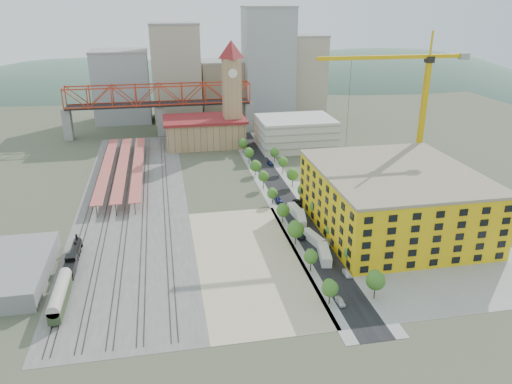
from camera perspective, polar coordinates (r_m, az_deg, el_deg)
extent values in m
plane|color=#474C38|center=(163.60, -1.34, -2.36)|extent=(400.00, 400.00, 0.00)
cube|color=#605E59|center=(178.23, -13.79, -0.93)|extent=(36.00, 165.00, 0.06)
cube|color=tan|center=(135.20, -0.77, -7.80)|extent=(28.00, 67.00, 0.06)
cube|color=black|center=(180.15, 2.88, -0.06)|extent=(12.00, 170.00, 0.06)
cube|color=gray|center=(179.00, 1.17, -0.19)|extent=(3.00, 170.00, 0.04)
cube|color=gray|center=(181.47, 4.57, 0.06)|extent=(3.00, 170.00, 0.04)
cube|color=gray|center=(159.65, 16.09, -3.88)|extent=(50.00, 90.00, 0.06)
cube|color=#382B23|center=(179.74, -18.47, -1.21)|extent=(0.12, 160.00, 0.18)
cube|color=#382B23|center=(179.53, -18.02, -1.18)|extent=(0.12, 160.00, 0.18)
cube|color=#382B23|center=(178.96, -16.57, -1.09)|extent=(0.12, 160.00, 0.18)
cube|color=#382B23|center=(178.80, -16.11, -1.05)|extent=(0.12, 160.00, 0.18)
cube|color=#382B23|center=(178.38, -14.66, -0.96)|extent=(0.12, 160.00, 0.18)
cube|color=#382B23|center=(178.27, -14.20, -0.92)|extent=(0.12, 160.00, 0.18)
cube|color=#382B23|center=(178.00, -12.74, -0.82)|extent=(0.12, 160.00, 0.18)
cube|color=#382B23|center=(177.94, -12.28, -0.79)|extent=(0.12, 160.00, 0.18)
cube|color=#382B23|center=(177.82, -10.49, -0.67)|extent=(0.12, 160.00, 0.18)
cube|color=#382B23|center=(177.81, -10.03, -0.64)|extent=(0.12, 160.00, 0.18)
cube|color=#C24A4F|center=(203.62, -16.71, 2.80)|extent=(4.00, 80.00, 0.25)
cylinder|color=black|center=(204.24, -16.65, 2.27)|extent=(0.24, 0.24, 4.00)
cube|color=#C24A4F|center=(203.05, -15.03, 2.93)|extent=(4.00, 80.00, 0.25)
cylinder|color=black|center=(203.67, -14.97, 2.39)|extent=(0.24, 0.24, 4.00)
cube|color=#C24A4F|center=(202.65, -13.34, 3.05)|extent=(4.00, 80.00, 0.25)
cylinder|color=black|center=(203.27, -13.29, 2.52)|extent=(0.24, 0.24, 4.00)
cube|color=tan|center=(238.13, -5.88, 6.77)|extent=(36.00, 22.00, 12.00)
cube|color=maroon|center=(236.57, -5.94, 8.29)|extent=(38.00, 24.00, 1.20)
cube|color=tan|center=(234.47, -2.75, 10.14)|extent=(8.00, 8.00, 40.00)
pyramid|color=maroon|center=(230.58, -2.88, 16.97)|extent=(12.00, 12.00, 8.00)
cylinder|color=white|center=(228.10, -2.66, 13.39)|extent=(4.00, 0.30, 4.00)
cube|color=silver|center=(233.46, 4.53, 6.77)|extent=(34.00, 26.00, 14.00)
cube|color=gray|center=(263.27, -20.72, 7.26)|extent=(4.00, 6.00, 15.00)
cube|color=gray|center=(263.09, -0.88, 8.64)|extent=(4.00, 6.00, 15.00)
cube|color=gray|center=(259.30, -10.82, 8.07)|extent=(4.00, 6.00, 15.00)
cube|color=black|center=(257.61, -10.94, 9.79)|extent=(90.00, 9.00, 1.00)
cube|color=yellow|center=(154.83, 15.44, -0.99)|extent=(44.00, 50.00, 18.00)
cube|color=gray|center=(151.60, 15.78, 2.30)|extent=(44.60, 50.60, 0.80)
cube|color=gray|center=(140.04, -27.01, -8.14)|extent=(22.00, 32.00, 5.00)
cube|color=#9EA0A3|center=(292.13, -15.07, 11.51)|extent=(30.00, 25.00, 38.00)
cube|color=#B2A58C|center=(285.56, -9.11, 13.18)|extent=(26.00, 22.00, 52.00)
cube|color=gray|center=(304.13, -3.92, 11.79)|extent=(24.00, 24.00, 30.00)
cube|color=#9EA0A3|center=(296.49, 1.41, 14.51)|extent=(28.00, 22.00, 60.00)
cube|color=#B2A58C|center=(308.26, 5.68, 13.19)|extent=(22.00, 20.00, 44.00)
cube|color=brown|center=(312.94, -6.74, 11.60)|extent=(20.00, 20.00, 26.00)
ellipsoid|color=#4C6B59|center=(432.68, -17.71, 2.42)|extent=(396.00, 216.00, 180.00)
ellipsoid|color=#4C6B59|center=(441.94, -1.77, 0.55)|extent=(484.00, 264.00, 220.00)
ellipsoid|color=#4C6B59|center=(467.66, 12.91, 4.05)|extent=(418.00, 228.00, 190.00)
cylinder|color=black|center=(143.90, -19.99, -6.29)|extent=(2.36, 11.31, 2.36)
cube|color=black|center=(138.46, -20.35, -7.39)|extent=(2.64, 2.83, 3.02)
cylinder|color=black|center=(147.32, -19.83, -4.86)|extent=(0.66, 0.66, 1.51)
sphere|color=black|center=(145.02, -19.95, -5.52)|extent=(0.94, 0.94, 0.94)
cone|color=black|center=(150.16, -19.59, -5.64)|extent=(2.45, 1.51, 2.45)
cube|color=black|center=(135.07, -20.57, -8.45)|extent=(2.64, 5.66, 2.64)
cube|color=#283A1F|center=(124.20, -21.45, -11.17)|extent=(2.73, 16.97, 3.02)
cylinder|color=#ADA899|center=(123.38, -21.55, -10.54)|extent=(2.92, 16.97, 2.92)
cube|color=gold|center=(183.18, 18.31, 6.73)|extent=(1.62, 1.62, 45.65)
cube|color=black|center=(179.03, 19.22, 14.11)|extent=(2.54, 2.54, 2.03)
cube|color=gold|center=(170.47, 13.39, 14.72)|extent=(38.56, 1.65, 1.22)
cube|color=gold|center=(181.93, 20.99, 14.31)|extent=(12.19, 1.35, 1.22)
cube|color=gray|center=(185.11, 22.65, 14.13)|extent=(3.07, 2.57, 2.03)
cube|color=gold|center=(178.54, 19.42, 15.71)|extent=(0.51, 0.51, 8.12)
cube|color=silver|center=(136.39, 7.83, -7.09)|extent=(4.44, 10.41, 2.76)
cube|color=silver|center=(145.03, 6.56, -5.25)|extent=(4.56, 9.43, 2.50)
cube|color=silver|center=(156.28, 5.16, -3.09)|extent=(4.50, 10.43, 2.77)
cube|color=silver|center=(161.64, 4.57, -2.22)|extent=(3.45, 9.92, 2.66)
imported|color=silver|center=(119.11, 9.61, -12.24)|extent=(1.64, 3.90, 1.32)
imported|color=#AFADB3|center=(137.72, 6.33, -7.02)|extent=(2.06, 4.68, 1.49)
imported|color=black|center=(147.70, 5.01, -4.88)|extent=(2.75, 5.63, 1.54)
imported|color=navy|center=(172.09, 2.53, -0.84)|extent=(2.42, 5.54, 1.59)
imported|color=white|center=(130.15, 10.37, -9.12)|extent=(1.70, 4.03, 1.36)
imported|color=gray|center=(144.27, 7.96, -5.72)|extent=(1.60, 4.34, 1.42)
imported|color=black|center=(170.03, 4.81, -1.22)|extent=(2.74, 5.23, 1.40)
imported|color=navy|center=(209.58, 1.65, 3.29)|extent=(2.36, 4.71, 1.31)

